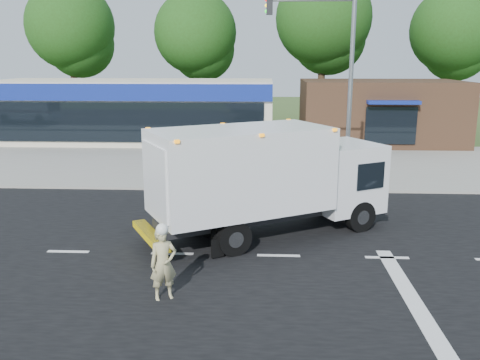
{
  "coord_description": "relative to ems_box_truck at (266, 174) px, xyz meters",
  "views": [
    {
      "loc": [
        -0.42,
        -13.35,
        5.4
      ],
      "look_at": [
        -1.18,
        1.99,
        1.7
      ],
      "focal_mm": 38.0,
      "sensor_mm": 36.0,
      "label": 1
    }
  ],
  "objects": [
    {
      "name": "lane_markings",
      "position": [
        1.73,
        -3.04,
        -1.96
      ],
      "size": [
        55.2,
        7.0,
        0.01
      ],
      "color": "silver",
      "rests_on": "road_asphalt"
    },
    {
      "name": "emergency_worker",
      "position": [
        -2.31,
        -4.4,
        -1.08
      ],
      "size": [
        0.74,
        0.63,
        1.82
      ],
      "rotation": [
        0.0,
        0.0,
        0.44
      ],
      "color": "tan",
      "rests_on": "ground"
    },
    {
      "name": "ground",
      "position": [
        0.38,
        -1.69,
        -1.98
      ],
      "size": [
        120.0,
        120.0,
        0.0
      ],
      "primitive_type": "plane",
      "color": "#385123",
      "rests_on": "ground"
    },
    {
      "name": "traffic_signal_pole",
      "position": [
        2.74,
        5.91,
        2.95
      ],
      "size": [
        3.51,
        0.25,
        8.0
      ],
      "color": "gray",
      "rests_on": "ground"
    },
    {
      "name": "sidewalk",
      "position": [
        0.38,
        6.51,
        -1.92
      ],
      "size": [
        60.0,
        2.4,
        0.12
      ],
      "primitive_type": "cube",
      "color": "gray",
      "rests_on": "ground"
    },
    {
      "name": "retail_strip_mall",
      "position": [
        -8.62,
        18.24,
        0.04
      ],
      "size": [
        18.0,
        6.2,
        4.0
      ],
      "color": "beige",
      "rests_on": "ground"
    },
    {
      "name": "brown_storefront",
      "position": [
        7.38,
        18.29,
        0.03
      ],
      "size": [
        10.0,
        6.7,
        4.0
      ],
      "color": "#382316",
      "rests_on": "ground"
    },
    {
      "name": "parking_apron",
      "position": [
        0.38,
        12.31,
        -1.97
      ],
      "size": [
        60.0,
        9.0,
        0.02
      ],
      "primitive_type": "cube",
      "color": "gray",
      "rests_on": "ground"
    },
    {
      "name": "background_trees",
      "position": [
        -0.46,
        26.47,
        5.41
      ],
      "size": [
        36.77,
        7.39,
        12.1
      ],
      "color": "#332114",
      "rests_on": "ground"
    },
    {
      "name": "ems_box_truck",
      "position": [
        0.0,
        0.0,
        0.0
      ],
      "size": [
        7.91,
        5.83,
        3.43
      ],
      "rotation": [
        0.0,
        0.0,
        0.51
      ],
      "color": "black",
      "rests_on": "ground"
    },
    {
      "name": "road_asphalt",
      "position": [
        0.38,
        -1.69,
        -1.97
      ],
      "size": [
        60.0,
        14.0,
        0.02
      ],
      "primitive_type": "cube",
      "color": "black",
      "rests_on": "ground"
    }
  ]
}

